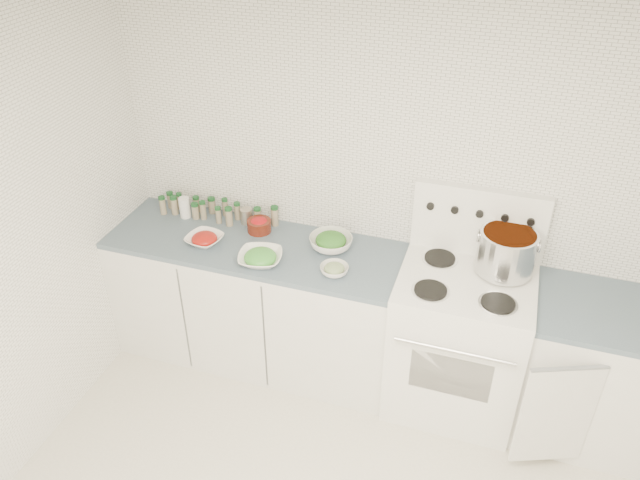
{
  "coord_description": "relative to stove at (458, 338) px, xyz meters",
  "views": [
    {
      "loc": [
        0.57,
        -1.73,
        3.03
      ],
      "look_at": [
        -0.38,
        1.14,
        1.05
      ],
      "focal_mm": 35.0,
      "sensor_mm": 36.0,
      "label": 1
    }
  ],
  "objects": [
    {
      "name": "spice_cluster",
      "position": [
        -1.69,
        0.21,
        0.47
      ],
      "size": [
        0.8,
        0.16,
        0.14
      ],
      "color": "gray",
      "rests_on": "counter_left"
    },
    {
      "name": "bowl_pepper",
      "position": [
        -1.33,
        0.15,
        0.45
      ],
      "size": [
        0.15,
        0.15,
        0.09
      ],
      "color": "#52190E",
      "rests_on": "counter_left"
    },
    {
      "name": "bowl_snowpea",
      "position": [
        -1.19,
        -0.17,
        0.44
      ],
      "size": [
        0.31,
        0.31,
        0.09
      ],
      "color": "white",
      "rests_on": "counter_left"
    },
    {
      "name": "bowl_tomato",
      "position": [
        -1.59,
        -0.09,
        0.43
      ],
      "size": [
        0.25,
        0.25,
        0.07
      ],
      "color": "white",
      "rests_on": "counter_left"
    },
    {
      "name": "bowl_zucchini",
      "position": [
        -0.74,
        -0.14,
        0.43
      ],
      "size": [
        0.18,
        0.18,
        0.07
      ],
      "color": "white",
      "rests_on": "counter_left"
    },
    {
      "name": "stock_pot",
      "position": [
        0.18,
        0.14,
        0.58
      ],
      "size": [
        0.34,
        0.32,
        0.25
      ],
      "rotation": [
        0.0,
        0.0,
        -0.12
      ],
      "color": "silver",
      "rests_on": "stove"
    },
    {
      "name": "stove",
      "position": [
        0.0,
        0.0,
        0.0
      ],
      "size": [
        0.76,
        0.7,
        1.36
      ],
      "color": "white",
      "rests_on": "ground"
    },
    {
      "name": "salt_canister",
      "position": [
        -1.86,
        0.16,
        0.47
      ],
      "size": [
        0.09,
        0.09,
        0.14
      ],
      "primitive_type": "cylinder",
      "rotation": [
        0.0,
        0.0,
        -0.3
      ],
      "color": "white",
      "rests_on": "counter_left"
    },
    {
      "name": "counter_left",
      "position": [
        -1.3,
        0.0,
        -0.05
      ],
      "size": [
        1.85,
        0.62,
        0.9
      ],
      "color": "white",
      "rests_on": "ground"
    },
    {
      "name": "bowl_broccoli",
      "position": [
        -0.84,
        0.1,
        0.45
      ],
      "size": [
        0.29,
        0.29,
        0.11
      ],
      "color": "white",
      "rests_on": "counter_left"
    },
    {
      "name": "room_walls",
      "position": [
        -0.48,
        -1.19,
        1.06
      ],
      "size": [
        3.54,
        3.04,
        2.52
      ],
      "color": "white",
      "rests_on": "ground"
    },
    {
      "name": "counter_right",
      "position": [
        0.82,
        0.0,
        -0.05
      ],
      "size": [
        0.89,
        0.78,
        0.9
      ],
      "color": "white",
      "rests_on": "ground"
    },
    {
      "name": "tin_can",
      "position": [
        -1.45,
        0.22,
        0.45
      ],
      "size": [
        0.1,
        0.1,
        0.1
      ],
      "primitive_type": "cylinder",
      "rotation": [
        0.0,
        0.0,
        -0.39
      ],
      "color": "#A79C8D",
      "rests_on": "counter_left"
    }
  ]
}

